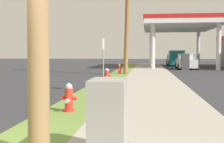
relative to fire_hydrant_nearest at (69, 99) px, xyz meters
The scene contains 8 objects.
fire_hydrant_nearest is the anchor object (origin of this frame).
fire_hydrant_second 7.61m from the fire_hydrant_nearest, 90.31° to the left, with size 0.42×0.38×0.74m.
fire_hydrant_third 14.20m from the fire_hydrant_nearest, 90.01° to the left, with size 0.42×0.37×0.74m.
utility_pole_midground 15.13m from the fire_hydrant_nearest, 87.73° to the left, with size 0.72×1.52×10.00m.
utility_cabinet 3.46m from the fire_hydrant_nearest, 65.00° to the right, with size 0.58×0.84×1.14m.
street_sign_post 4.84m from the fire_hydrant_nearest, 87.45° to the left, with size 0.05×0.36×2.12m.
car_white_by_near_pump 24.41m from the fire_hydrant_nearest, 75.57° to the left, with size 2.03×4.54×1.57m.
truck_teal_at_forecourt 31.36m from the fire_hydrant_nearest, 79.49° to the left, with size 2.15×5.41×1.97m.
Camera 1 is at (2.74, -3.91, 1.64)m, focal length 46.66 mm.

